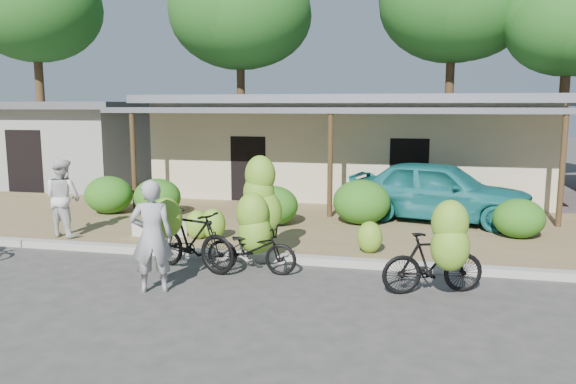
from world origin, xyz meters
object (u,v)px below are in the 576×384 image
object	(u,v)px
bystander	(63,198)
bike_center	(256,225)
tree_far_center	(237,10)
sack_near	(166,230)
bike_right	(438,255)
tree_center_right	(448,1)
sack_far	(151,229)
tree_near_right	(563,24)
bike_left	(188,237)
teal_van	(439,191)
tree_back_left	(32,7)
vendor	(152,236)

from	to	relation	value
bystander	bike_center	bearing A→B (deg)	-179.88
tree_far_center	sack_near	size ratio (longest dim) A/B	11.25
bike_right	bike_center	bearing A→B (deg)	54.68
tree_center_right	bike_right	bearing A→B (deg)	-92.73
sack_far	tree_center_right	bearing A→B (deg)	62.89
tree_near_right	bike_right	bearing A→B (deg)	-108.75
bike_left	teal_van	size ratio (longest dim) A/B	0.44
tree_near_right	bike_left	distance (m)	17.23
tree_far_center	teal_van	xyz separation A→B (m)	(8.46, -9.91, -6.27)
tree_back_left	sack_far	distance (m)	15.79
tree_center_right	sack_near	size ratio (longest dim) A/B	11.27
tree_back_left	sack_near	xyz separation A→B (m)	(10.44, -10.05, -6.84)
sack_near	bike_left	bearing A→B (deg)	-55.61
tree_far_center	vendor	bearing A→B (deg)	-77.21
tree_far_center	tree_near_right	distance (m)	13.14
tree_near_right	teal_van	bearing A→B (deg)	-118.38
bike_center	bike_right	distance (m)	3.39
tree_far_center	bike_center	bearing A→B (deg)	-71.18
tree_far_center	tree_near_right	bearing A→B (deg)	-6.58
tree_back_left	sack_far	world-z (taller)	tree_back_left
tree_center_right	bystander	distance (m)	17.70
sack_far	bike_left	bearing A→B (deg)	-49.02
tree_near_right	bike_left	xyz separation A→B (m)	(-9.18, -13.57, -5.33)
tree_back_left	bystander	distance (m)	14.67
vendor	tree_back_left	bearing A→B (deg)	-69.62
tree_center_right	sack_far	distance (m)	16.76
bike_center	bike_left	bearing A→B (deg)	114.63
bike_left	bystander	xyz separation A→B (m)	(-3.62, 1.56, 0.35)
bike_left	vendor	distance (m)	1.22
tree_back_left	bystander	bearing A→B (deg)	-52.06
tree_back_left	vendor	size ratio (longest dim) A/B	4.95
bike_left	tree_center_right	bearing A→B (deg)	-0.46
tree_center_right	tree_far_center	bearing A→B (deg)	-176.82
tree_center_right	sack_near	bearing A→B (deg)	-115.84
tree_center_right	sack_far	size ratio (longest dim) A/B	12.77
tree_far_center	bike_right	size ratio (longest dim) A/B	5.44
tree_back_left	sack_near	distance (m)	16.02
tree_back_left	teal_van	xyz separation A→B (m)	(16.45, -6.91, -6.22)
tree_back_left	teal_van	size ratio (longest dim) A/B	2.03
bystander	sack_far	bearing A→B (deg)	-153.05
tree_near_right	bike_right	xyz separation A→B (m)	(-4.77, -14.04, -5.28)
tree_far_center	bike_right	bearing A→B (deg)	-62.08
sack_near	bystander	size ratio (longest dim) A/B	0.48
tree_far_center	tree_center_right	world-z (taller)	tree_center_right
sack_far	bystander	world-z (taller)	bystander
tree_near_right	bike_right	distance (m)	15.74
tree_center_right	bike_center	size ratio (longest dim) A/B	4.54
bike_center	bystander	distance (m)	4.91
tree_near_right	sack_far	xyz separation A→B (m)	(-10.94, -11.55, -5.72)
tree_back_left	tree_center_right	xyz separation A→B (m)	(17.00, 3.50, 0.16)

